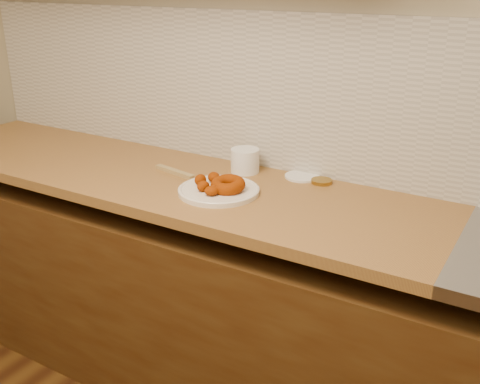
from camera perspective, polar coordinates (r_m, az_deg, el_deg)
name	(u,v)px	position (r m, az deg, el deg)	size (l,w,h in m)	color
wall_back	(346,58)	(2.06, 10.69, 13.25)	(4.00, 0.02, 2.70)	tan
base_cabinet	(298,333)	(2.15, 5.86, -14.08)	(3.60, 0.60, 0.77)	#4A3114
butcher_block	(152,177)	(2.23, -8.91, 1.50)	(2.30, 0.62, 0.04)	olive
backsplash	(342,101)	(2.07, 10.29, 9.11)	(3.60, 0.02, 0.60)	beige
donut_plate	(219,191)	(1.99, -2.18, 0.13)	(0.29, 0.29, 0.02)	white
ring_donut	(228,185)	(1.96, -1.25, 0.75)	(0.12, 0.12, 0.04)	#7C2A00
fried_dough_chunks	(208,183)	(1.98, -3.26, 0.88)	(0.14, 0.18, 0.04)	#7C2A00
plastic_tub	(245,161)	(2.19, 0.51, 3.21)	(0.11, 0.11, 0.09)	white
tub_lid	(302,176)	(2.15, 6.32, 1.59)	(0.13, 0.13, 0.01)	white
brass_jar_lid	(322,181)	(2.10, 8.29, 1.09)	(0.08, 0.08, 0.01)	olive
wooden_utensil	(175,172)	(2.19, -6.65, 2.05)	(0.20, 0.02, 0.02)	#9F854F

